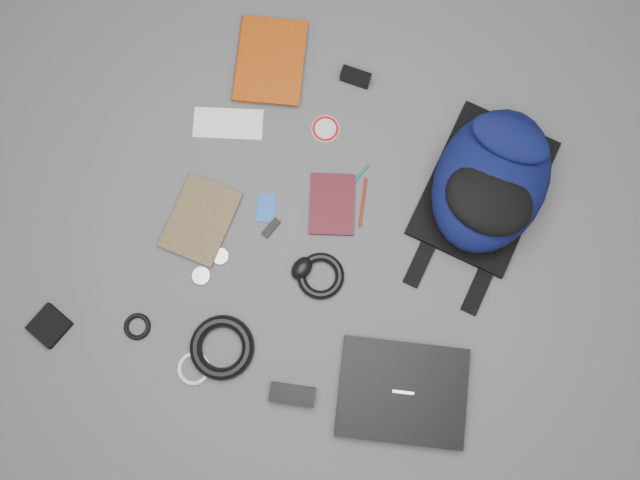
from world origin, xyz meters
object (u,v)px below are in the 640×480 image
at_px(dvd_case, 332,204).
at_px(power_brick, 292,394).
at_px(backpack, 491,180).
at_px(laptop, 402,392).
at_px(pouch, 50,326).
at_px(compact_camera, 356,77).
at_px(textbook_red, 237,58).
at_px(mouse, 302,268).
at_px(comic_book, 174,209).

height_order(dvd_case, power_brick, power_brick).
height_order(backpack, laptop, backpack).
bearing_deg(pouch, compact_camera, 63.13).
relative_size(dvd_case, pouch, 1.97).
relative_size(textbook_red, mouse, 3.73).
distance_m(textbook_red, dvd_case, 0.53).
bearing_deg(pouch, mouse, 35.59).
xyz_separation_m(backpack, textbook_red, (-0.82, 0.09, -0.08)).
relative_size(comic_book, dvd_case, 1.29).
xyz_separation_m(comic_book, mouse, (0.41, -0.02, 0.01)).
bearing_deg(textbook_red, power_brick, -74.23).
xyz_separation_m(dvd_case, pouch, (-0.59, -0.63, 0.00)).
xyz_separation_m(dvd_case, compact_camera, (-0.08, 0.38, 0.02)).
bearing_deg(laptop, textbook_red, 122.43).
height_order(backpack, power_brick, backpack).
relative_size(backpack, compact_camera, 5.39).
bearing_deg(textbook_red, mouse, -66.95).
bearing_deg(mouse, power_brick, -57.62).
height_order(backpack, compact_camera, backpack).
height_order(compact_camera, pouch, compact_camera).
relative_size(comic_book, compact_camera, 2.63).
xyz_separation_m(laptop, textbook_red, (-0.81, 0.72, -0.00)).
height_order(laptop, textbook_red, laptop).
xyz_separation_m(mouse, power_brick, (0.11, -0.33, -0.00)).
bearing_deg(textbook_red, comic_book, -104.59).
bearing_deg(mouse, compact_camera, 111.04).
bearing_deg(compact_camera, comic_book, -123.34).
xyz_separation_m(laptop, mouse, (-0.38, 0.21, 0.00)).
bearing_deg(power_brick, backpack, 55.02).
distance_m(textbook_red, compact_camera, 0.36).
distance_m(comic_book, power_brick, 0.62).
relative_size(laptop, dvd_case, 1.92).
relative_size(compact_camera, mouse, 1.21).
distance_m(comic_book, dvd_case, 0.46).
xyz_separation_m(backpack, dvd_case, (-0.38, -0.21, -0.09)).
bearing_deg(power_brick, textbook_red, 108.41).
bearing_deg(backpack, mouse, -130.06).
bearing_deg(compact_camera, pouch, -119.98).
distance_m(backpack, comic_book, 0.90).
distance_m(laptop, dvd_case, 0.56).
distance_m(compact_camera, pouch, 1.13).
height_order(backpack, pouch, backpack).
xyz_separation_m(laptop, power_brick, (-0.27, -0.12, -0.00)).
relative_size(backpack, pouch, 5.21).
distance_m(backpack, mouse, 0.58).
relative_size(mouse, power_brick, 0.59).
height_order(comic_book, dvd_case, comic_book).
bearing_deg(comic_book, pouch, -112.91).
height_order(comic_book, mouse, mouse).
xyz_separation_m(laptop, compact_camera, (-0.46, 0.79, 0.01)).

